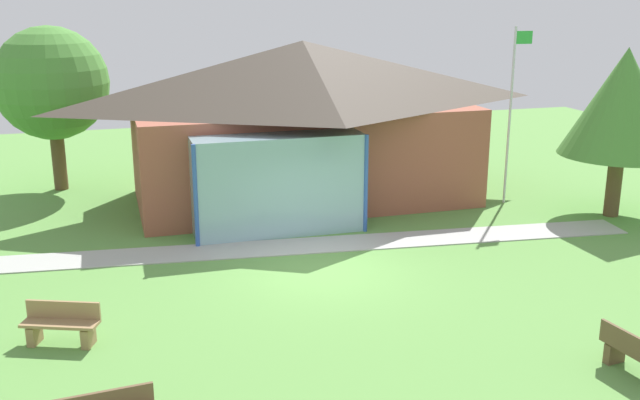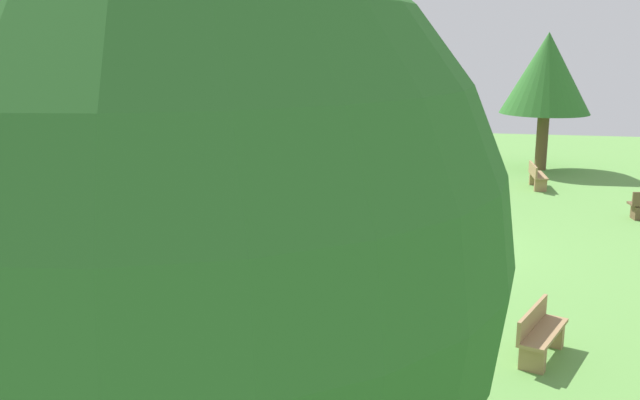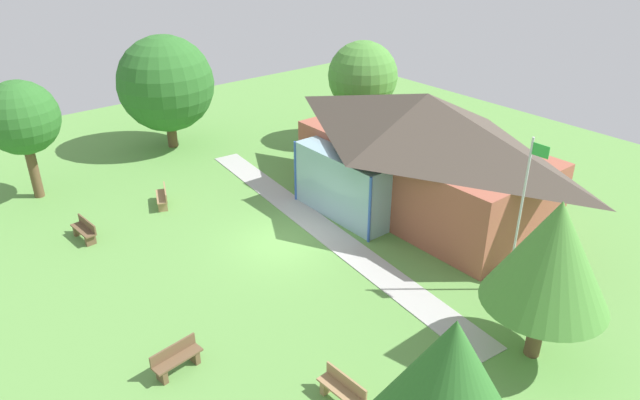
% 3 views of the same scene
% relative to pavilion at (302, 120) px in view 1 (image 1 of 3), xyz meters
% --- Properties ---
extents(ground_plane, '(44.00, 44.00, 0.00)m').
position_rel_pavilion_xyz_m(ground_plane, '(-1.18, -6.34, -2.71)').
color(ground_plane, '#609947').
extents(pavilion, '(11.77, 7.05, 5.22)m').
position_rel_pavilion_xyz_m(pavilion, '(0.00, 0.00, 0.00)').
color(pavilion, '#A35642').
rests_on(pavilion, ground_plane).
extents(footpath, '(18.76, 3.17, 0.03)m').
position_rel_pavilion_xyz_m(footpath, '(-1.18, -4.48, -2.70)').
color(footpath, '#ADADA8').
rests_on(footpath, ground_plane).
extents(flagpole, '(0.64, 0.08, 5.69)m').
position_rel_pavilion_xyz_m(flagpole, '(6.37, -2.12, 0.42)').
color(flagpole, silver).
rests_on(flagpole, ground_plane).
extents(bench_front_right, '(0.63, 1.54, 0.84)m').
position_rel_pavilion_xyz_m(bench_front_right, '(2.70, -12.98, -2.31)').
color(bench_front_right, brown).
rests_on(bench_front_right, ground_plane).
extents(bench_mid_left, '(1.56, 0.97, 0.84)m').
position_rel_pavilion_xyz_m(bench_mid_left, '(-7.26, -8.68, -2.31)').
color(bench_mid_left, '#9E7A51').
rests_on(bench_mid_left, ground_plane).
extents(tree_behind_pavilion_left, '(3.85, 3.85, 5.65)m').
position_rel_pavilion_xyz_m(tree_behind_pavilion_left, '(-7.78, 3.85, 0.99)').
color(tree_behind_pavilion_left, brown).
rests_on(tree_behind_pavilion_left, ground_plane).
extents(tree_east_hedge, '(3.58, 3.58, 5.16)m').
position_rel_pavilion_xyz_m(tree_east_hedge, '(8.77, -4.38, 0.80)').
color(tree_east_hedge, brown).
rests_on(tree_east_hedge, ground_plane).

